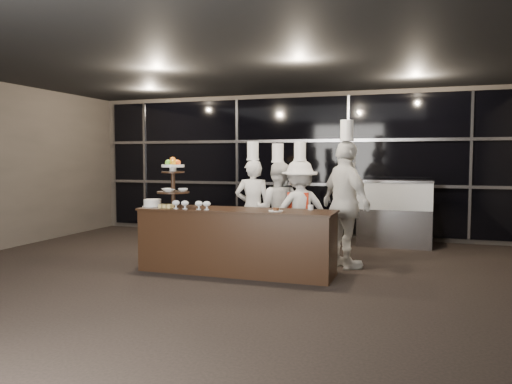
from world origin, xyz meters
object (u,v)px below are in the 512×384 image
(display_stand, at_px, (173,179))
(chef_d, at_px, (346,204))
(layer_cake, at_px, (152,203))
(chef_c, at_px, (300,210))
(buffet_counter, at_px, (236,241))
(display_case, at_px, (395,210))
(chef_a, at_px, (253,206))
(chef_b, at_px, (278,209))

(display_stand, xyz_separation_m, chef_d, (2.44, 0.82, -0.37))
(layer_cake, xyz_separation_m, chef_c, (1.98, 1.19, -0.16))
(chef_c, height_order, chef_d, chef_d)
(buffet_counter, height_order, display_case, display_case)
(chef_d, bearing_deg, chef_a, 166.23)
(buffet_counter, relative_size, chef_d, 1.29)
(chef_d, bearing_deg, chef_c, 157.77)
(layer_cake, relative_size, chef_a, 0.16)
(display_case, distance_m, chef_b, 2.47)
(display_case, xyz_separation_m, chef_d, (-0.59, -2.13, 0.28))
(display_case, distance_m, chef_a, 2.80)
(buffet_counter, distance_m, chef_d, 1.73)
(chef_b, bearing_deg, chef_a, -175.77)
(display_case, relative_size, chef_a, 0.71)
(chef_a, relative_size, chef_c, 1.01)
(buffet_counter, relative_size, chef_c, 1.49)
(layer_cake, distance_m, chef_b, 2.05)
(chef_b, distance_m, chef_c, 0.41)
(chef_b, xyz_separation_m, chef_c, (0.40, -0.10, 0.01))
(display_stand, height_order, layer_cake, display_stand)
(display_stand, bearing_deg, chef_d, 18.62)
(display_stand, xyz_separation_m, chef_c, (1.66, 1.14, -0.52))
(layer_cake, bearing_deg, chef_a, 47.41)
(display_stand, bearing_deg, chef_a, 55.36)
(chef_a, bearing_deg, display_case, 38.35)
(chef_a, xyz_separation_m, chef_b, (0.42, 0.03, -0.03))
(chef_b, xyz_separation_m, chef_d, (1.18, -0.42, 0.16))
(display_stand, bearing_deg, display_case, 44.20)
(chef_a, height_order, chef_b, chef_a)
(buffet_counter, distance_m, display_stand, 1.33)
(chef_b, relative_size, chef_d, 0.85)
(buffet_counter, xyz_separation_m, display_stand, (-1.00, -0.00, 0.87))
(buffet_counter, relative_size, display_stand, 3.81)
(display_stand, relative_size, chef_d, 0.34)
(display_case, distance_m, chef_c, 2.28)
(display_stand, xyz_separation_m, chef_b, (1.26, 1.25, -0.53))
(chef_a, xyz_separation_m, chef_c, (0.82, -0.07, -0.02))
(display_case, height_order, chef_c, chef_c)
(chef_b, distance_m, chef_d, 1.27)
(display_case, bearing_deg, layer_cake, -138.21)
(display_case, xyz_separation_m, chef_b, (-1.78, -1.71, 0.12))
(buffet_counter, height_order, chef_b, chef_b)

